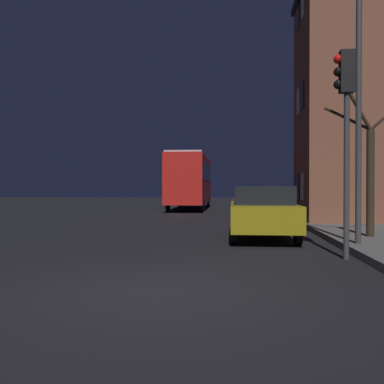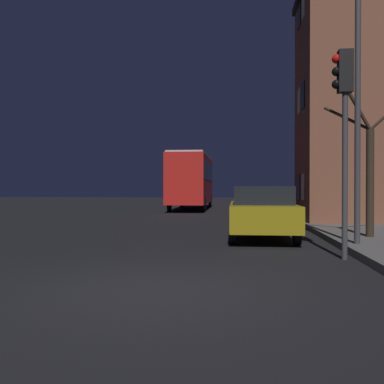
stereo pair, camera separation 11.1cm
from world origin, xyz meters
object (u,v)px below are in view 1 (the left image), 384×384
(car_near_lane, at_px, (262,211))
(car_mid_lane, at_px, (251,204))
(traffic_light, at_px, (345,110))
(bus, at_px, (190,178))
(bare_tree, at_px, (370,168))
(streetlamp, at_px, (339,38))

(car_near_lane, distance_m, car_mid_lane, 7.32)
(traffic_light, distance_m, car_near_lane, 4.58)
(bus, bearing_deg, car_mid_lane, -68.17)
(bare_tree, bearing_deg, traffic_light, -115.56)
(bare_tree, bearing_deg, car_near_lane, 167.08)
(bus, bearing_deg, traffic_light, -75.30)
(bus, height_order, car_near_lane, bus)
(streetlamp, distance_m, bare_tree, 3.69)
(traffic_light, relative_size, bare_tree, 1.05)
(traffic_light, bearing_deg, bus, 104.70)
(streetlamp, relative_size, traffic_light, 1.52)
(car_mid_lane, bearing_deg, bus, 111.83)
(streetlamp, height_order, bus, streetlamp)
(traffic_light, distance_m, car_mid_lane, 11.32)
(streetlamp, relative_size, car_mid_lane, 1.51)
(bare_tree, height_order, car_mid_lane, bare_tree)
(car_near_lane, bearing_deg, traffic_light, -67.48)
(traffic_light, bearing_deg, car_near_lane, 112.52)
(car_mid_lane, bearing_deg, traffic_light, -81.99)
(streetlamp, bearing_deg, bare_tree, 52.80)
(streetlamp, relative_size, bus, 0.71)
(bare_tree, xyz_separation_m, car_near_lane, (-2.92, 0.67, -1.26))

